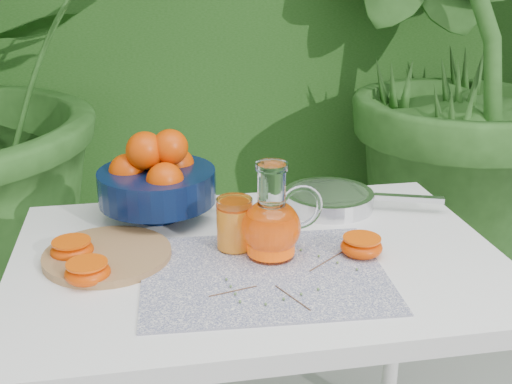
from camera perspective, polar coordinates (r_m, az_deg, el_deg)
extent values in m
imported|color=#29531C|center=(2.59, 15.97, 11.02)|extent=(2.60, 2.60, 1.86)
cube|color=white|center=(1.34, 0.15, -6.32)|extent=(1.00, 0.70, 0.04)
cylinder|color=white|center=(1.78, -16.51, -13.63)|extent=(0.04, 0.04, 0.71)
cylinder|color=white|center=(1.89, 12.23, -11.08)|extent=(0.04, 0.04, 0.71)
cube|color=#0D164B|center=(1.25, 0.69, -7.26)|extent=(0.49, 0.39, 0.00)
cylinder|color=olive|center=(1.34, -13.06, -5.49)|extent=(0.29, 0.29, 0.02)
cylinder|color=black|center=(1.51, -8.66, -1.55)|extent=(0.12, 0.12, 0.04)
cylinder|color=black|center=(1.49, -8.78, 0.55)|extent=(0.33, 0.33, 0.08)
sphere|color=red|center=(1.49, -11.38, 1.76)|extent=(0.10, 0.10, 0.08)
sphere|color=red|center=(1.52, -7.08, 2.40)|extent=(0.10, 0.10, 0.08)
sphere|color=red|center=(1.42, -8.09, 0.95)|extent=(0.10, 0.10, 0.08)
sphere|color=red|center=(1.54, -9.62, 2.49)|extent=(0.10, 0.10, 0.08)
sphere|color=red|center=(1.46, -9.84, 3.65)|extent=(0.11, 0.11, 0.09)
sphere|color=red|center=(1.46, -7.64, 3.98)|extent=(0.10, 0.10, 0.08)
cylinder|color=white|center=(1.31, 1.34, -5.47)|extent=(0.11, 0.11, 0.01)
ellipsoid|color=white|center=(1.29, 1.36, -3.16)|extent=(0.13, 0.13, 0.11)
cylinder|color=white|center=(1.25, 1.40, 0.52)|extent=(0.06, 0.06, 0.08)
cylinder|color=white|center=(1.24, 1.41, 2.31)|extent=(0.07, 0.07, 0.01)
torus|color=white|center=(1.29, 3.99, -1.35)|extent=(0.10, 0.02, 0.10)
cylinder|color=#FF5105|center=(1.29, 1.36, -3.66)|extent=(0.11, 0.11, 0.08)
cylinder|color=white|center=(1.32, -1.91, -2.83)|extent=(0.10, 0.10, 0.11)
cylinder|color=orange|center=(1.33, -1.91, -3.18)|extent=(0.09, 0.09, 0.09)
cylinder|color=#F16007|center=(1.31, -1.93, -1.34)|extent=(0.08, 0.08, 0.00)
cylinder|color=silver|center=(1.56, 6.47, -0.66)|extent=(0.28, 0.28, 0.04)
cylinder|color=white|center=(1.56, 6.49, -0.10)|extent=(0.24, 0.24, 0.01)
cube|color=silver|center=(1.56, 13.44, -0.55)|extent=(0.16, 0.07, 0.01)
ellipsoid|color=red|center=(1.26, -14.74, -6.95)|extent=(0.10, 0.10, 0.04)
cylinder|color=#F16007|center=(1.25, -14.82, -6.16)|extent=(0.09, 0.09, 0.00)
ellipsoid|color=red|center=(1.35, -16.03, -5.00)|extent=(0.10, 0.10, 0.04)
cylinder|color=#F16007|center=(1.34, -16.11, -4.26)|extent=(0.09, 0.09, 0.00)
ellipsoid|color=red|center=(1.33, 9.35, -4.84)|extent=(0.10, 0.10, 0.04)
cylinder|color=#F16007|center=(1.32, 9.40, -4.08)|extent=(0.09, 0.09, 0.00)
cylinder|color=brown|center=(1.16, 3.26, -9.35)|extent=(0.04, 0.10, 0.00)
sphere|color=#53763D|center=(1.14, 0.87, -9.92)|extent=(0.01, 0.01, 0.01)
sphere|color=#53763D|center=(1.15, 2.48, -9.47)|extent=(0.01, 0.01, 0.01)
sphere|color=#53763D|center=(1.17, 4.04, -9.02)|extent=(0.01, 0.01, 0.01)
sphere|color=#53763D|center=(1.19, 5.55, -8.58)|extent=(0.01, 0.01, 0.01)
cylinder|color=brown|center=(1.30, 6.42, -6.04)|extent=(0.10, 0.08, 0.00)
sphere|color=#53763D|center=(1.33, 4.02, -5.14)|extent=(0.01, 0.01, 0.01)
sphere|color=#53763D|center=(1.31, 5.61, -5.68)|extent=(0.01, 0.01, 0.01)
sphere|color=#53763D|center=(1.29, 7.26, -6.23)|extent=(0.01, 0.01, 0.01)
sphere|color=#53763D|center=(1.27, 8.96, -6.79)|extent=(0.01, 0.01, 0.01)
cylinder|color=brown|center=(1.18, -2.06, -8.80)|extent=(0.09, 0.02, 0.00)
sphere|color=#53763D|center=(1.15, -1.44, -9.70)|extent=(0.01, 0.01, 0.01)
sphere|color=#53763D|center=(1.17, -1.86, -9.02)|extent=(0.01, 0.01, 0.01)
sphere|color=#53763D|center=(1.19, -2.26, -8.38)|extent=(0.01, 0.01, 0.01)
sphere|color=#53763D|center=(1.22, -2.64, -7.75)|extent=(0.01, 0.01, 0.01)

